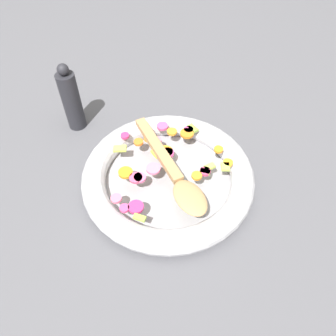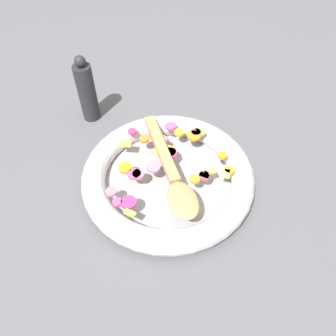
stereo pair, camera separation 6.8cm
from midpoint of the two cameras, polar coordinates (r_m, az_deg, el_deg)
ground_plane at (r=0.72m, az=2.71°, el=-2.74°), size 4.00×4.00×0.00m
skillet at (r=0.70m, az=2.77°, el=-1.64°), size 0.37×0.37×0.05m
chopped_vegetables at (r=0.69m, az=2.37°, el=1.41°), size 0.28×0.24×0.01m
wooden_spoon at (r=0.65m, az=3.71°, el=-1.21°), size 0.13×0.28×0.01m
pepper_mill at (r=0.84m, az=-11.69°, el=12.81°), size 0.04×0.04×0.18m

